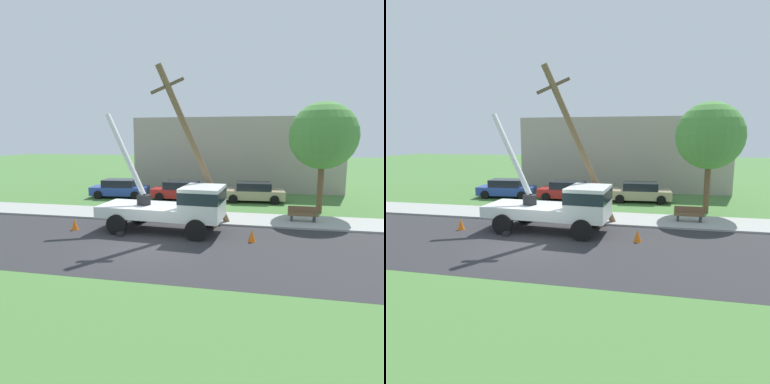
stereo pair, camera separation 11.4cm
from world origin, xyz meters
TOP-DOWN VIEW (x-y plane):
  - ground_plane at (0.00, 12.00)m, footprint 120.00×120.00m
  - road_asphalt at (0.00, 0.00)m, footprint 80.00×7.76m
  - sidewalk_strip at (0.00, 5.37)m, footprint 80.00×2.99m
  - utility_truck at (0.84, 2.24)m, footprint 6.75×3.21m
  - leaning_utility_pole at (1.43, 3.49)m, footprint 3.83×2.48m
  - traffic_cone_ahead at (4.55, 1.33)m, footprint 0.36×0.36m
  - traffic_cone_behind at (-4.40, 1.52)m, footprint 0.36×0.36m
  - traffic_cone_curbside at (2.44, 3.63)m, footprint 0.36×0.36m
  - parked_sedan_blue at (-6.01, 10.92)m, footprint 4.54×2.28m
  - parked_sedan_red at (-0.99, 10.75)m, footprint 4.46×2.12m
  - parked_sedan_tan at (4.34, 11.22)m, footprint 4.49×2.18m
  - park_bench at (7.20, 5.44)m, footprint 1.60×0.45m
  - roadside_tree_near at (8.49, 8.33)m, footprint 4.08×4.08m
  - lowrise_building_backdrop at (2.56, 18.26)m, footprint 18.00×6.00m

SIDE VIEW (x-z plane):
  - ground_plane at x=0.00m, z-range 0.00..0.00m
  - road_asphalt at x=0.00m, z-range 0.00..0.01m
  - sidewalk_strip at x=0.00m, z-range 0.00..0.10m
  - traffic_cone_ahead at x=4.55m, z-range 0.00..0.56m
  - traffic_cone_behind at x=-4.40m, z-range 0.00..0.56m
  - traffic_cone_curbside at x=2.44m, z-range 0.00..0.56m
  - park_bench at x=7.20m, z-range 0.01..0.91m
  - parked_sedan_blue at x=-6.01m, z-range 0.00..1.42m
  - parked_sedan_red at x=-0.99m, z-range 0.00..1.42m
  - parked_sedan_tan at x=4.34m, z-range 0.00..1.42m
  - utility_truck at x=0.84m, z-range -1.58..4.40m
  - lowrise_building_backdrop at x=2.56m, z-range 0.00..6.40m
  - leaning_utility_pole at x=1.43m, z-range 0.08..8.37m
  - roadside_tree_near at x=8.49m, z-range 1.35..8.18m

